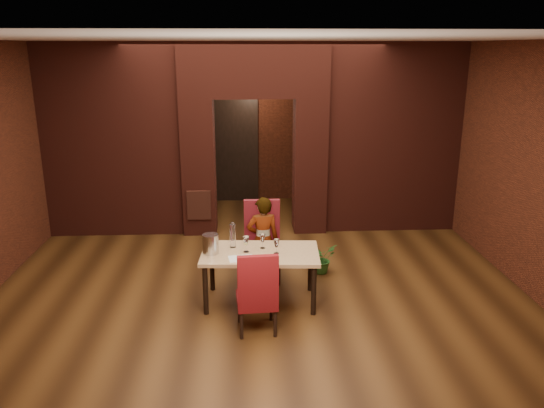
{
  "coord_description": "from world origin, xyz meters",
  "views": [
    {
      "loc": [
        -0.16,
        -6.89,
        3.11
      ],
      "look_at": [
        0.2,
        0.0,
        1.06
      ],
      "focal_mm": 35.0,
      "sensor_mm": 36.0,
      "label": 1
    }
  ],
  "objects_px": {
    "person_seated": "(263,240)",
    "wine_glass_a": "(246,244)",
    "chair_near": "(257,290)",
    "chair_far": "(263,242)",
    "wine_glass_b": "(263,241)",
    "wine_bucket": "(211,244)",
    "potted_plant": "(322,258)",
    "wine_glass_c": "(276,246)",
    "water_bottle": "(233,235)",
    "dining_table": "(260,277)"
  },
  "relations": [
    {
      "from": "chair_near",
      "to": "wine_glass_b",
      "type": "bearing_deg",
      "value": -100.72
    },
    {
      "from": "wine_glass_b",
      "to": "wine_glass_c",
      "type": "distance_m",
      "value": 0.25
    },
    {
      "from": "wine_bucket",
      "to": "water_bottle",
      "type": "relative_size",
      "value": 0.75
    },
    {
      "from": "potted_plant",
      "to": "dining_table",
      "type": "bearing_deg",
      "value": -136.18
    },
    {
      "from": "dining_table",
      "to": "water_bottle",
      "type": "bearing_deg",
      "value": 155.28
    },
    {
      "from": "chair_near",
      "to": "person_seated",
      "type": "distance_m",
      "value": 1.33
    },
    {
      "from": "chair_near",
      "to": "person_seated",
      "type": "height_order",
      "value": "person_seated"
    },
    {
      "from": "dining_table",
      "to": "wine_glass_c",
      "type": "height_order",
      "value": "wine_glass_c"
    },
    {
      "from": "chair_near",
      "to": "potted_plant",
      "type": "bearing_deg",
      "value": -125.69
    },
    {
      "from": "wine_glass_b",
      "to": "potted_plant",
      "type": "relative_size",
      "value": 0.43
    },
    {
      "from": "chair_near",
      "to": "wine_bucket",
      "type": "bearing_deg",
      "value": -54.99
    },
    {
      "from": "person_seated",
      "to": "wine_glass_b",
      "type": "bearing_deg",
      "value": 79.89
    },
    {
      "from": "dining_table",
      "to": "wine_glass_a",
      "type": "height_order",
      "value": "wine_glass_a"
    },
    {
      "from": "chair_near",
      "to": "chair_far",
      "type": "bearing_deg",
      "value": -98.76
    },
    {
      "from": "chair_near",
      "to": "wine_glass_c",
      "type": "relative_size",
      "value": 5.35
    },
    {
      "from": "wine_glass_b",
      "to": "wine_bucket",
      "type": "relative_size",
      "value": 0.76
    },
    {
      "from": "water_bottle",
      "to": "chair_far",
      "type": "bearing_deg",
      "value": 51.17
    },
    {
      "from": "person_seated",
      "to": "potted_plant",
      "type": "distance_m",
      "value": 0.96
    },
    {
      "from": "person_seated",
      "to": "chair_far",
      "type": "bearing_deg",
      "value": -95.9
    },
    {
      "from": "dining_table",
      "to": "wine_glass_c",
      "type": "distance_m",
      "value": 0.48
    },
    {
      "from": "dining_table",
      "to": "wine_bucket",
      "type": "height_order",
      "value": "wine_bucket"
    },
    {
      "from": "wine_glass_b",
      "to": "wine_glass_c",
      "type": "relative_size",
      "value": 1.01
    },
    {
      "from": "dining_table",
      "to": "wine_glass_a",
      "type": "xyz_separation_m",
      "value": [
        -0.17,
        0.01,
        0.44
      ]
    },
    {
      "from": "person_seated",
      "to": "wine_bucket",
      "type": "distance_m",
      "value": 0.94
    },
    {
      "from": "wine_glass_a",
      "to": "wine_bucket",
      "type": "bearing_deg",
      "value": -177.15
    },
    {
      "from": "chair_far",
      "to": "wine_glass_a",
      "type": "distance_m",
      "value": 0.74
    },
    {
      "from": "chair_near",
      "to": "wine_bucket",
      "type": "relative_size",
      "value": 4.01
    },
    {
      "from": "dining_table",
      "to": "chair_near",
      "type": "bearing_deg",
      "value": -91.71
    },
    {
      "from": "dining_table",
      "to": "chair_far",
      "type": "height_order",
      "value": "chair_far"
    },
    {
      "from": "person_seated",
      "to": "chair_near",
      "type": "bearing_deg",
      "value": 77.06
    },
    {
      "from": "dining_table",
      "to": "wine_glass_a",
      "type": "distance_m",
      "value": 0.47
    },
    {
      "from": "wine_glass_a",
      "to": "water_bottle",
      "type": "bearing_deg",
      "value": 133.37
    },
    {
      "from": "chair_far",
      "to": "wine_bucket",
      "type": "relative_size",
      "value": 4.47
    },
    {
      "from": "chair_near",
      "to": "person_seated",
      "type": "bearing_deg",
      "value": -98.99
    },
    {
      "from": "person_seated",
      "to": "potted_plant",
      "type": "relative_size",
      "value": 2.8
    },
    {
      "from": "wine_glass_c",
      "to": "potted_plant",
      "type": "height_order",
      "value": "wine_glass_c"
    },
    {
      "from": "person_seated",
      "to": "water_bottle",
      "type": "height_order",
      "value": "person_seated"
    },
    {
      "from": "chair_near",
      "to": "wine_glass_a",
      "type": "distance_m",
      "value": 0.76
    },
    {
      "from": "chair_near",
      "to": "wine_glass_c",
      "type": "distance_m",
      "value": 0.73
    },
    {
      "from": "wine_glass_a",
      "to": "wine_bucket",
      "type": "height_order",
      "value": "wine_bucket"
    },
    {
      "from": "wine_glass_b",
      "to": "water_bottle",
      "type": "xyz_separation_m",
      "value": [
        -0.37,
        0.06,
        0.07
      ]
    },
    {
      "from": "dining_table",
      "to": "chair_near",
      "type": "height_order",
      "value": "chair_near"
    },
    {
      "from": "potted_plant",
      "to": "person_seated",
      "type": "bearing_deg",
      "value": -164.25
    },
    {
      "from": "wine_glass_a",
      "to": "dining_table",
      "type": "bearing_deg",
      "value": -2.07
    },
    {
      "from": "dining_table",
      "to": "chair_far",
      "type": "relative_size",
      "value": 1.32
    },
    {
      "from": "wine_glass_b",
      "to": "wine_bucket",
      "type": "bearing_deg",
      "value": -167.86
    },
    {
      "from": "dining_table",
      "to": "water_bottle",
      "type": "height_order",
      "value": "water_bottle"
    },
    {
      "from": "person_seated",
      "to": "wine_glass_a",
      "type": "distance_m",
      "value": 0.68
    },
    {
      "from": "dining_table",
      "to": "wine_glass_b",
      "type": "height_order",
      "value": "wine_glass_b"
    },
    {
      "from": "chair_far",
      "to": "wine_bucket",
      "type": "distance_m",
      "value": 0.98
    }
  ]
}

